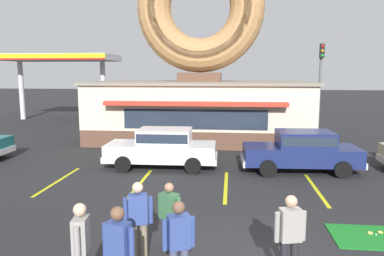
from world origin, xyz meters
The scene contains 19 objects.
donut_shop_building centered at (-2.11, 13.94, 3.74)m, with size 12.30×6.75×10.96m.
mini_donut_near_left centered at (3.06, 1.48, 0.05)m, with size 0.13×0.13×0.04m, color #E5C666.
mini_donut_near_right centered at (3.32, 1.55, 0.05)m, with size 0.13×0.13×0.04m, color #E5C666.
golf_ball centered at (3.16, 1.39, 0.05)m, with size 0.04×0.04×0.04m, color white.
car_white centered at (-3.07, 7.33, 0.87)m, with size 4.59×2.05×1.60m.
car_navy centered at (2.47, 7.30, 0.87)m, with size 4.63×2.12×1.60m.
pedestrian_blue_sweater_man centered at (-1.17, -1.31, 0.92)m, with size 0.55×0.37×1.66m.
pedestrian_hooded_kid centered at (-1.59, 0.14, 0.84)m, with size 0.54×0.39×1.54m.
pedestrian_leather_jacket_man centered at (-2.14, -0.36, 0.94)m, with size 0.58×0.32×1.69m.
pedestrian_clipboard_woman centered at (-2.80, -1.64, 0.93)m, with size 0.29×0.59×1.68m.
pedestrian_beanie_man centered at (-2.07, -1.91, 0.98)m, with size 0.57×0.34×1.75m.
pedestrian_crossing_woman centered at (0.80, -0.83, 0.93)m, with size 0.58×0.33×1.67m.
trash_bin centered at (3.89, 11.00, 0.50)m, with size 0.57×0.57×0.97m.
traffic_light_pole centered at (5.50, 18.18, 3.71)m, with size 0.28×0.47×5.80m.
gas_station_canopy centered at (-14.14, 21.99, 4.86)m, with size 9.00×4.46×5.30m.
parking_stripe_far_left centered at (-6.45, 5.00, 0.00)m, with size 0.12×3.60×0.01m, color yellow.
parking_stripe_left centered at (-3.45, 5.00, 0.00)m, with size 0.12×3.60×0.01m, color yellow.
parking_stripe_mid_left centered at (-0.45, 5.00, 0.00)m, with size 0.12×3.60×0.01m, color yellow.
parking_stripe_centre centered at (2.55, 5.00, 0.00)m, with size 0.12×3.60×0.01m, color yellow.
Camera 1 is at (-0.29, -7.41, 3.85)m, focal length 35.00 mm.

